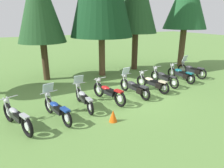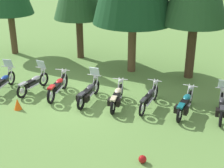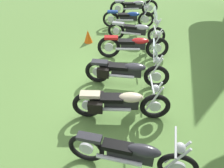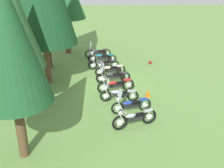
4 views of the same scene
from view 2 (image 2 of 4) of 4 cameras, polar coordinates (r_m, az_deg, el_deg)
ground_plane at (r=14.59m, az=-4.25°, el=-2.84°), size 80.00×80.00×0.00m
motorcycle_1 at (r=16.14m, az=-18.25°, el=0.42°), size 0.84×2.16×1.36m
motorcycle_2 at (r=15.68m, az=-13.35°, el=0.29°), size 0.60×2.20×1.34m
motorcycle_3 at (r=15.01m, az=-9.28°, el=-0.37°), size 0.86×2.30×1.03m
motorcycle_4 at (r=14.29m, az=-4.07°, el=-1.40°), size 0.78×2.30×1.35m
motorcycle_5 at (r=13.86m, az=0.84°, el=-2.22°), size 0.91×2.18×1.00m
motorcycle_6 at (r=13.86m, az=6.45°, el=-2.34°), size 0.62×2.32×1.00m
motorcycle_7 at (r=13.55m, az=12.48°, el=-3.35°), size 0.61×2.27×1.00m
motorcycle_8 at (r=13.66m, az=18.35°, el=-3.72°), size 0.73×2.16×1.37m
traffic_cone at (r=14.24m, az=-15.96°, el=-3.35°), size 0.32×0.32×0.48m
dropped_helmet at (r=10.68m, az=5.28°, el=-12.78°), size 0.26×0.26×0.26m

